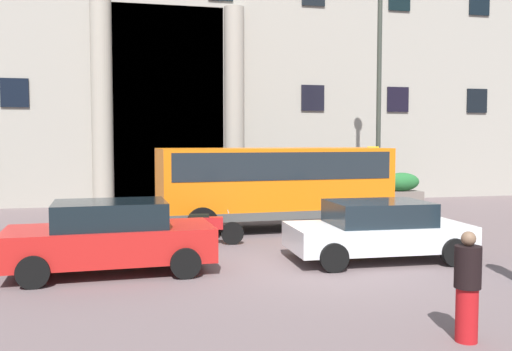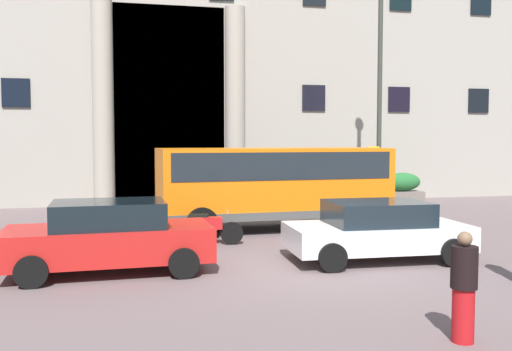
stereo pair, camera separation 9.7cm
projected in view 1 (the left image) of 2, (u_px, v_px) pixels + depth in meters
name	position (u px, v px, depth m)	size (l,w,h in m)	color
ground_plane	(323.00, 272.00, 12.07)	(80.00, 64.00, 0.12)	#645556
orange_minibus	(274.00, 180.00, 17.40)	(7.12, 2.90, 2.51)	orange
bus_stop_sign	(372.00, 173.00, 20.36)	(0.44, 0.08, 2.53)	#9B9220
hedge_planter_west	(402.00, 189.00, 24.07)	(1.66, 0.88, 1.36)	#6C615A
hedge_planter_far_west	(228.00, 194.00, 21.86)	(2.07, 0.89, 1.35)	#6A6C57
white_taxi_kerbside	(111.00, 237.00, 11.73)	(4.26, 2.15, 1.50)	red
parked_sedan_second	(378.00, 230.00, 12.97)	(4.14, 2.18, 1.36)	silver
motorcycle_near_kerb	(204.00, 228.00, 14.84)	(1.99, 0.55, 0.89)	black
pedestrian_child_trailing	(467.00, 287.00, 7.71)	(0.36, 0.36, 1.53)	#AE1418
lamppost_plaza_centre	(379.00, 81.00, 21.50)	(0.40, 0.40, 8.73)	#343932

